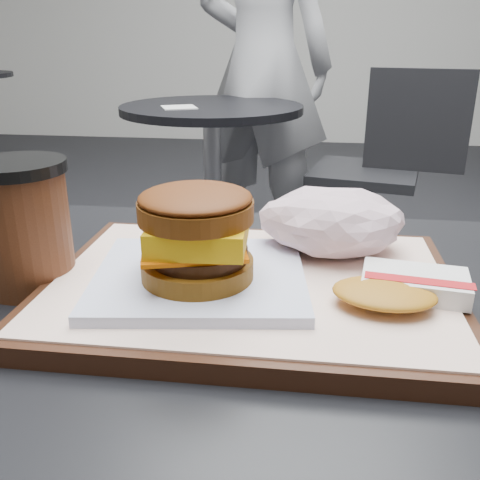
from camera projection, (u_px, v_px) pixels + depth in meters
name	position (u px, v px, depth m)	size (l,w,h in m)	color
serving_tray	(250.00, 287.00, 0.50)	(0.38, 0.28, 0.02)	black
breakfast_sandwich	(198.00, 245.00, 0.47)	(0.21, 0.19, 0.09)	white
hash_brown	(401.00, 288.00, 0.46)	(0.12, 0.10, 0.02)	white
crumpled_wrapper	(332.00, 221.00, 0.55)	(0.15, 0.12, 0.07)	white
coffee_cup	(23.00, 222.00, 0.51)	(0.09, 0.09, 0.13)	#442010
neighbor_table	(213.00, 156.00, 2.11)	(0.70, 0.70, 0.75)	black
napkin	(179.00, 107.00, 1.96)	(0.12, 0.12, 0.00)	silver
neighbor_chair	(382.00, 162.00, 2.20)	(0.64, 0.50, 0.88)	#A7A7AC
patron	(262.00, 64.00, 2.37)	(0.64, 0.42, 1.76)	#B9B9BE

